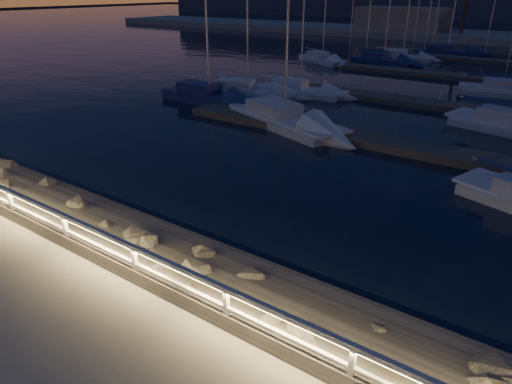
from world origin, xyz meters
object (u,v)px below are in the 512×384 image
at_px(guard_rail, 107,242).
at_px(sailboat_n, 446,51).
at_px(sailboat_f, 298,90).
at_px(sailboat_j, 382,60).
at_px(sailboat_e, 245,91).
at_px(sailboat_c, 283,118).
at_px(sailboat_a, 207,95).
at_px(sailboat_m, 401,56).
at_px(sailboat_i, 321,59).

bearing_deg(guard_rail, sailboat_n, 95.66).
distance_m(sailboat_f, sailboat_j, 18.74).
relative_size(guard_rail, sailboat_j, 3.53).
bearing_deg(sailboat_f, guard_rail, -78.37).
height_order(sailboat_e, sailboat_j, sailboat_e).
bearing_deg(sailboat_e, guard_rail, -81.50).
bearing_deg(sailboat_c, sailboat_a, -174.80).
bearing_deg(sailboat_e, sailboat_m, 63.69).
xyz_separation_m(guard_rail, sailboat_n, (-5.35, 53.98, -0.93)).
distance_m(guard_rail, sailboat_f, 25.51).
distance_m(guard_rail, sailboat_a, 22.20).
distance_m(sailboat_e, sailboat_i, 18.86).
bearing_deg(sailboat_n, sailboat_a, -124.20).
xyz_separation_m(sailboat_i, sailboat_m, (6.47, 6.81, -0.00)).
distance_m(sailboat_a, sailboat_m, 28.53).
distance_m(sailboat_c, sailboat_f, 8.47).
bearing_deg(sailboat_a, sailboat_i, 97.94).
xyz_separation_m(sailboat_e, sailboat_i, (-3.45, 18.54, -0.04)).
relative_size(guard_rail, sailboat_c, 2.95).
xyz_separation_m(sailboat_c, sailboat_j, (-4.16, 26.44, -0.03)).
distance_m(guard_rail, sailboat_n, 54.26).
bearing_deg(sailboat_f, sailboat_m, 82.13).
distance_m(sailboat_j, sailboat_m, 3.79).
distance_m(guard_rail, sailboat_e, 24.00).
bearing_deg(sailboat_j, sailboat_c, -71.62).
xyz_separation_m(guard_rail, sailboat_m, (-8.23, 46.52, -0.96)).
relative_size(sailboat_j, sailboat_n, 0.94).
xyz_separation_m(guard_rail, sailboat_c, (-4.87, 16.37, -0.92)).
relative_size(sailboat_a, sailboat_f, 1.13).
height_order(sailboat_e, sailboat_n, sailboat_n).
relative_size(guard_rail, sailboat_n, 3.31).
bearing_deg(sailboat_m, sailboat_c, -92.47).
xyz_separation_m(sailboat_f, sailboat_m, (0.13, 22.44, 0.01)).
xyz_separation_m(guard_rail, sailboat_i, (-14.71, 39.71, -0.96)).
height_order(guard_rail, sailboat_a, sailboat_a).
relative_size(sailboat_i, sailboat_n, 0.84).
relative_size(sailboat_e, sailboat_m, 1.14).
distance_m(sailboat_c, sailboat_n, 37.61).
bearing_deg(sailboat_n, sailboat_i, -146.08).
bearing_deg(sailboat_i, sailboat_j, 52.24).
relative_size(sailboat_a, sailboat_j, 1.08).
xyz_separation_m(sailboat_f, sailboat_i, (-6.34, 15.63, 0.01)).
height_order(guard_rail, sailboat_f, sailboat_f).
bearing_deg(sailboat_a, sailboat_e, 68.28).
relative_size(sailboat_a, sailboat_i, 1.20).
bearing_deg(sailboat_f, sailboat_j, 84.50).
height_order(guard_rail, sailboat_m, sailboat_m).
distance_m(sailboat_e, sailboat_j, 21.75).
relative_size(sailboat_c, sailboat_e, 1.17).
xyz_separation_m(sailboat_c, sailboat_i, (-9.84, 23.34, -0.04)).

